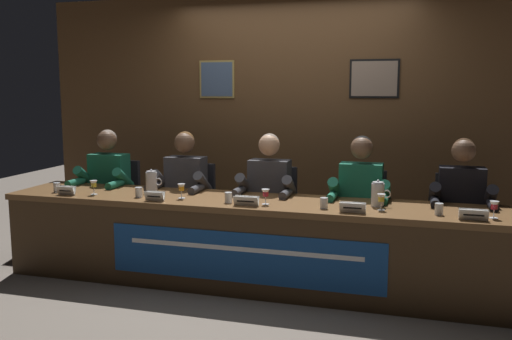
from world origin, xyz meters
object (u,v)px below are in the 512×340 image
at_px(conference_table, 252,229).
at_px(water_pitcher_right_side, 378,194).
at_px(panelist_far_right, 461,203).
at_px(panelist_far_left, 105,184).
at_px(chair_center, 273,218).
at_px(water_cup_far_left, 57,188).
at_px(nameplate_center, 246,201).
at_px(water_cup_center, 228,198).
at_px(juice_glass_left, 181,188).
at_px(water_cup_right, 324,204).
at_px(chair_far_left, 117,207).
at_px(juice_glass_right, 381,199).
at_px(nameplate_far_right, 474,215).
at_px(nameplate_right, 353,208).
at_px(chair_left, 191,212).
at_px(nameplate_left, 155,196).
at_px(panelist_right, 360,197).
at_px(panelist_left, 183,188).
at_px(juice_glass_far_right, 494,206).
at_px(juice_glass_far_left, 94,185).
at_px(panelist_center, 267,192).
at_px(chair_far_right, 458,230).
at_px(juice_glass_center, 266,194).
at_px(water_pitcher_left_side, 152,182).
at_px(water_cup_left, 139,193).
at_px(nameplate_far_left, 66,190).
at_px(water_cup_far_right, 439,210).

bearing_deg(conference_table, water_pitcher_right_side, 8.60).
xyz_separation_m(panelist_far_right, water_pitcher_right_side, (-0.64, -0.31, 0.10)).
height_order(panelist_far_left, water_pitcher_right_side, panelist_far_left).
bearing_deg(chair_center, water_cup_far_left, -158.54).
relative_size(nameplate_center, water_cup_center, 2.34).
height_order(panelist_far_left, juice_glass_left, panelist_far_left).
bearing_deg(water_cup_right, chair_far_left, 161.95).
relative_size(juice_glass_right, nameplate_far_right, 0.63).
relative_size(water_cup_center, nameplate_right, 0.44).
distance_m(chair_left, chair_center, 0.81).
bearing_deg(nameplate_left, juice_glass_right, 5.31).
height_order(panelist_right, juice_glass_right, panelist_right).
height_order(panelist_left, juice_glass_right, panelist_left).
bearing_deg(juice_glass_far_right, juice_glass_far_left, -179.75).
bearing_deg(water_cup_far_left, chair_center, 21.46).
height_order(panelist_center, juice_glass_far_right, panelist_center).
distance_m(nameplate_right, chair_far_right, 1.18).
distance_m(panelist_center, nameplate_right, 1.02).
distance_m(nameplate_center, water_cup_right, 0.61).
relative_size(chair_left, panelist_center, 0.74).
bearing_deg(panelist_left, water_cup_far_left, -152.81).
height_order(panelist_far_right, nameplate_far_right, panelist_far_right).
relative_size(nameplate_center, juice_glass_far_right, 1.60).
height_order(juice_glass_center, water_pitcher_left_side, water_pitcher_left_side).
bearing_deg(juice_glass_left, water_pitcher_left_side, 154.14).
relative_size(nameplate_left, water_cup_left, 1.93).
bearing_deg(panelist_left, chair_left, 90.00).
relative_size(nameplate_far_right, water_pitcher_right_side, 0.93).
bearing_deg(panelist_far_left, conference_table, -15.95).
distance_m(water_cup_left, panelist_center, 1.11).
bearing_deg(water_cup_center, nameplate_left, -170.44).
bearing_deg(panelist_right, water_cup_right, -112.70).
xyz_separation_m(juice_glass_far_left, nameplate_center, (1.41, -0.08, -0.05)).
height_order(nameplate_far_left, juice_glass_far_left, juice_glass_far_left).
bearing_deg(chair_far_left, panelist_far_left, -90.00).
height_order(panelist_far_right, juice_glass_far_right, panelist_far_right).
bearing_deg(juice_glass_right, water_cup_far_right, -5.77).
relative_size(water_cup_far_left, nameplate_center, 0.43).
height_order(nameplate_right, water_pitcher_left_side, water_pitcher_left_side).
relative_size(water_cup_far_right, water_pitcher_right_side, 0.40).
xyz_separation_m(panelist_right, nameplate_far_right, (0.85, -0.61, 0.04)).
xyz_separation_m(nameplate_center, water_cup_right, (0.60, 0.08, -0.00)).
bearing_deg(panelist_left, juice_glass_right, -13.95).
bearing_deg(chair_center, water_pitcher_right_side, -27.68).
distance_m(panelist_center, water_cup_far_right, 1.52).
relative_size(chair_far_left, juice_glass_far_left, 7.35).
xyz_separation_m(panelist_right, chair_far_right, (0.81, 0.20, -0.28)).
xyz_separation_m(conference_table, panelist_left, (-0.81, 0.46, 0.22)).
relative_size(juice_glass_right, panelist_far_right, 0.10).
bearing_deg(nameplate_center, nameplate_left, -178.31).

